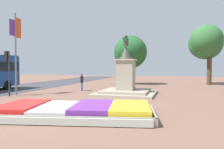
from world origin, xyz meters
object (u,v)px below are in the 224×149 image
statue_monument (126,82)px  banner_pole (16,49)px  traffic_light_mid_block (8,65)px  flower_planter (76,111)px  pedestrian_crossing_plaza (82,81)px

statue_monument → banner_pole: bearing=-161.7°
traffic_light_mid_block → banner_pole: (0.03, 0.81, 1.22)m
flower_planter → traffic_light_mid_block: traffic_light_mid_block is taller
statue_monument → pedestrian_crossing_plaza: (-4.47, 1.49, -0.10)m
banner_pole → pedestrian_crossing_plaza: bearing=48.6°
flower_planter → traffic_light_mid_block: 9.24m
statue_monument → banner_pole: banner_pole is taller
statue_monument → banner_pole: (-8.17, -2.71, 2.59)m
traffic_light_mid_block → pedestrian_crossing_plaza: 6.41m
pedestrian_crossing_plaza → flower_planter: bearing=-67.4°
statue_monument → traffic_light_mid_block: 9.02m
statue_monument → traffic_light_mid_block: (-8.20, -3.52, 1.36)m
flower_planter → pedestrian_crossing_plaza: size_ratio=4.73×
flower_planter → pedestrian_crossing_plaza: bearing=112.6°
flower_planter → banner_pole: bearing=144.9°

